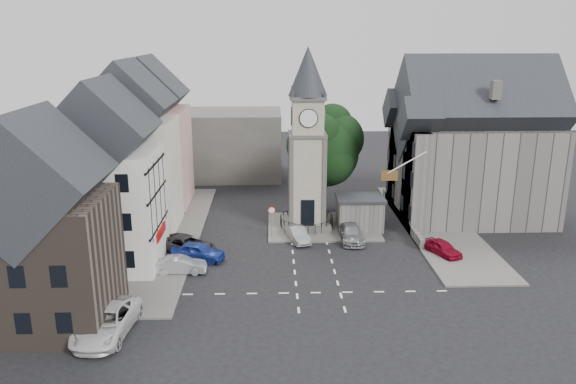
{
  "coord_description": "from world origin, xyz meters",
  "views": [
    {
      "loc": [
        -3.19,
        -40.76,
        17.31
      ],
      "look_at": [
        -1.79,
        5.0,
        4.27
      ],
      "focal_mm": 35.0,
      "sensor_mm": 36.0,
      "label": 1
    }
  ],
  "objects_px": {
    "stone_shelter": "(360,213)",
    "car_west_blue": "(198,252)",
    "car_east_red": "(442,248)",
    "pedestrian": "(429,216)",
    "clock_tower": "(307,141)"
  },
  "relations": [
    {
      "from": "stone_shelter",
      "to": "car_west_blue",
      "type": "distance_m",
      "value": 15.48
    },
    {
      "from": "car_west_blue",
      "to": "pedestrian",
      "type": "xyz_separation_m",
      "value": [
        20.5,
        7.94,
        0.14
      ]
    },
    {
      "from": "car_west_blue",
      "to": "pedestrian",
      "type": "distance_m",
      "value": 21.99
    },
    {
      "from": "clock_tower",
      "to": "pedestrian",
      "type": "bearing_deg",
      "value": 2.48
    },
    {
      "from": "car_west_blue",
      "to": "car_east_red",
      "type": "xyz_separation_m",
      "value": [
        19.54,
        0.49,
        -0.1
      ]
    },
    {
      "from": "stone_shelter",
      "to": "car_west_blue",
      "type": "bearing_deg",
      "value": -153.27
    },
    {
      "from": "clock_tower",
      "to": "pedestrian",
      "type": "relative_size",
      "value": 9.39
    },
    {
      "from": "stone_shelter",
      "to": "pedestrian",
      "type": "bearing_deg",
      "value": 8.39
    },
    {
      "from": "car_east_red",
      "to": "pedestrian",
      "type": "distance_m",
      "value": 7.52
    },
    {
      "from": "stone_shelter",
      "to": "car_west_blue",
      "type": "height_order",
      "value": "stone_shelter"
    },
    {
      "from": "stone_shelter",
      "to": "pedestrian",
      "type": "relative_size",
      "value": 2.48
    },
    {
      "from": "car_east_red",
      "to": "pedestrian",
      "type": "xyz_separation_m",
      "value": [
        0.96,
        7.45,
        0.25
      ]
    },
    {
      "from": "clock_tower",
      "to": "car_west_blue",
      "type": "bearing_deg",
      "value": -140.43
    },
    {
      "from": "stone_shelter",
      "to": "car_east_red",
      "type": "relative_size",
      "value": 1.18
    },
    {
      "from": "stone_shelter",
      "to": "car_west_blue",
      "type": "xyz_separation_m",
      "value": [
        -13.8,
        -6.95,
        -0.83
      ]
    }
  ]
}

